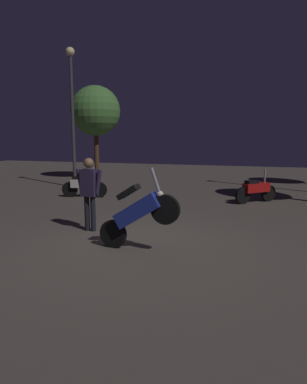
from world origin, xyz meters
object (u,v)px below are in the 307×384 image
Objects in this scene: motorcycle_white_parked_left at (84,185)px; motorcycle_red_parked_right at (256,190)px; motorcycle_blue_foreground at (138,213)px; streetlamp_far at (72,102)px; person_rider_beside at (89,188)px.

motorcycle_red_parked_right is at bearing -5.43° from motorcycle_white_parked_left.
streetlamp_far is at bearing 132.54° from motorcycle_blue_foreground.
motorcycle_white_parked_left is 1.27× the size of motorcycle_red_parked_right.
motorcycle_red_parked_right is 8.31m from streetlamp_far.
person_rider_beside is 0.29× the size of streetlamp_far.
motorcycle_red_parked_right is (2.13, 5.77, -0.31)m from motorcycle_blue_foreground.
motorcycle_red_parked_right is at bearing 74.69° from motorcycle_blue_foreground.
person_rider_beside is (-3.68, -4.75, 0.59)m from motorcycle_red_parked_right.
motorcycle_white_parked_left is 4.10m from streetlamp_far.
motorcycle_white_parked_left is at bearing -52.69° from streetlamp_far.
motorcycle_blue_foreground is 0.29× the size of streetlamp_far.
motorcycle_white_parked_left is at bearing 132.65° from motorcycle_blue_foreground.
motorcycle_blue_foreground is 1.88m from person_rider_beside.
streetlamp_far reaches higher than motorcycle_red_parked_right.
streetlamp_far is at bearing -145.07° from person_rider_beside.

